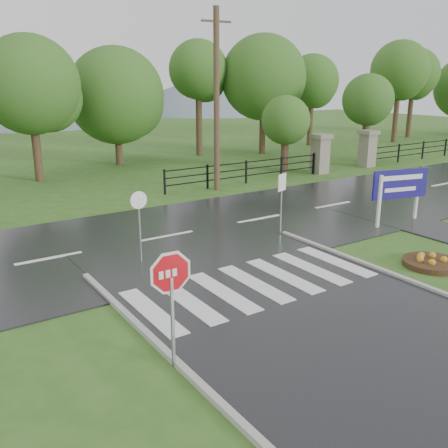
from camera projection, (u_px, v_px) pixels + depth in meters
ground at (417, 375)px, 9.23m from camera, size 120.00×120.00×0.00m
main_road at (167, 237)px, 17.22m from camera, size 90.00×8.00×0.04m
crosswalk at (254, 283)px, 13.20m from camera, size 6.50×2.80×0.02m
pillar_west at (320, 153)px, 28.60m from camera, size 1.00×1.00×2.24m
pillar_east at (367, 148)px, 30.72m from camera, size 1.00×1.00×2.24m
fence_west at (246, 170)px, 25.93m from camera, size 9.58×0.08×1.20m
hills at (6, 239)px, 67.38m from camera, size 102.00×48.00×48.00m
treeline at (71, 173)px, 28.94m from camera, size 83.20×5.20×10.00m
stop_sign at (171, 282)px, 9.00m from camera, size 1.10×0.09×2.47m
estate_billboard at (400, 187)px, 18.42m from camera, size 2.31×0.63×2.07m
flower_bed at (432, 262)px, 14.56m from camera, size 1.65×1.65×0.33m
reg_sign_small at (282, 192)px, 17.01m from camera, size 0.46×0.18×2.18m
reg_sign_round at (139, 219)px, 14.35m from camera, size 0.51×0.06×2.20m
utility_pole_east at (217, 101)px, 23.40m from camera, size 1.50×0.28×8.40m
entrance_tree_left at (286, 121)px, 28.56m from camera, size 2.80×2.80×4.38m
entrance_tree_right at (368, 100)px, 31.93m from camera, size 3.28×3.28×5.61m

